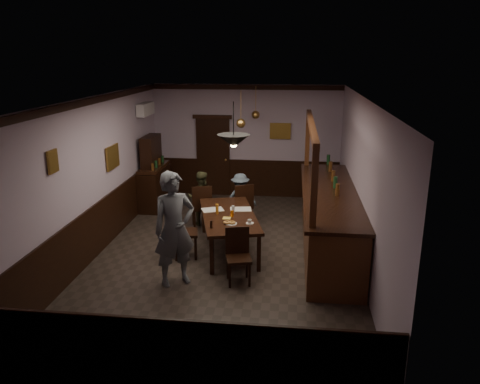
# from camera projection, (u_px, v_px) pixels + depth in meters

# --- Properties ---
(room) EXTENTS (5.01, 8.01, 3.01)m
(room) POSITION_uv_depth(u_px,v_px,m) (225.00, 180.00, 8.70)
(room) COLOR #2D2621
(room) RESTS_ON ground
(dining_table) EXTENTS (1.52, 2.38, 0.75)m
(dining_table) POSITION_uv_depth(u_px,v_px,m) (229.00, 217.00, 9.13)
(dining_table) COLOR black
(dining_table) RESTS_ON ground
(chair_far_left) EXTENTS (0.54, 0.54, 1.01)m
(chair_far_left) POSITION_uv_depth(u_px,v_px,m) (202.00, 205.00, 10.31)
(chair_far_left) COLOR black
(chair_far_left) RESTS_ON ground
(chair_far_right) EXTENTS (0.57, 0.57, 1.00)m
(chair_far_right) POSITION_uv_depth(u_px,v_px,m) (243.00, 203.00, 10.44)
(chair_far_right) COLOR black
(chair_far_right) RESTS_ON ground
(chair_near) EXTENTS (0.49, 0.49, 0.94)m
(chair_near) POSITION_uv_depth(u_px,v_px,m) (238.00, 253.00, 7.92)
(chair_near) COLOR black
(chair_near) RESTS_ON ground
(chair_side) EXTENTS (0.53, 0.53, 1.04)m
(chair_side) POSITION_uv_depth(u_px,v_px,m) (181.00, 229.00, 8.85)
(chair_side) COLOR black
(chair_side) RESTS_ON ground
(person_standing) EXTENTS (0.85, 0.79, 1.95)m
(person_standing) POSITION_uv_depth(u_px,v_px,m) (174.00, 229.00, 7.72)
(person_standing) COLOR slate
(person_standing) RESTS_ON ground
(person_seated_left) EXTENTS (0.63, 0.51, 1.24)m
(person_seated_left) POSITION_uv_depth(u_px,v_px,m) (201.00, 198.00, 10.56)
(person_seated_left) COLOR #454529
(person_seated_left) RESTS_ON ground
(person_seated_right) EXTENTS (0.82, 0.56, 1.16)m
(person_seated_right) POSITION_uv_depth(u_px,v_px,m) (240.00, 198.00, 10.69)
(person_seated_right) COLOR slate
(person_seated_right) RESTS_ON ground
(newspaper_left) EXTENTS (0.50, 0.44, 0.01)m
(newspaper_left) POSITION_uv_depth(u_px,v_px,m) (213.00, 210.00, 9.37)
(newspaper_left) COLOR silver
(newspaper_left) RESTS_ON dining_table
(newspaper_right) EXTENTS (0.46, 0.36, 0.01)m
(newspaper_right) POSITION_uv_depth(u_px,v_px,m) (241.00, 209.00, 9.39)
(newspaper_right) COLOR silver
(newspaper_right) RESTS_ON dining_table
(napkin) EXTENTS (0.18, 0.18, 0.00)m
(napkin) POSITION_uv_depth(u_px,v_px,m) (227.00, 218.00, 8.90)
(napkin) COLOR #DDBA51
(napkin) RESTS_ON dining_table
(saucer) EXTENTS (0.15, 0.15, 0.01)m
(saucer) POSITION_uv_depth(u_px,v_px,m) (250.00, 223.00, 8.61)
(saucer) COLOR white
(saucer) RESTS_ON dining_table
(coffee_cup) EXTENTS (0.10, 0.10, 0.07)m
(coffee_cup) POSITION_uv_depth(u_px,v_px,m) (250.00, 221.00, 8.58)
(coffee_cup) COLOR white
(coffee_cup) RESTS_ON saucer
(pastry_plate) EXTENTS (0.22, 0.22, 0.01)m
(pastry_plate) POSITION_uv_depth(u_px,v_px,m) (231.00, 224.00, 8.59)
(pastry_plate) COLOR white
(pastry_plate) RESTS_ON dining_table
(pastry_ring_a) EXTENTS (0.13, 0.13, 0.04)m
(pastry_ring_a) POSITION_uv_depth(u_px,v_px,m) (227.00, 222.00, 8.57)
(pastry_ring_a) COLOR #C68C47
(pastry_ring_a) RESTS_ON pastry_plate
(pastry_ring_b) EXTENTS (0.13, 0.13, 0.04)m
(pastry_ring_b) POSITION_uv_depth(u_px,v_px,m) (232.00, 223.00, 8.56)
(pastry_ring_b) COLOR #C68C47
(pastry_ring_b) RESTS_ON pastry_plate
(soda_can) EXTENTS (0.07, 0.07, 0.12)m
(soda_can) POSITION_uv_depth(u_px,v_px,m) (232.00, 214.00, 8.96)
(soda_can) COLOR orange
(soda_can) RESTS_ON dining_table
(beer_glass) EXTENTS (0.06, 0.06, 0.20)m
(beer_glass) POSITION_uv_depth(u_px,v_px,m) (217.00, 209.00, 9.10)
(beer_glass) COLOR #BF721E
(beer_glass) RESTS_ON dining_table
(water_glass) EXTENTS (0.06, 0.06, 0.15)m
(water_glass) POSITION_uv_depth(u_px,v_px,m) (233.00, 209.00, 9.15)
(water_glass) COLOR silver
(water_glass) RESTS_ON dining_table
(pepper_mill) EXTENTS (0.04, 0.04, 0.14)m
(pepper_mill) POSITION_uv_depth(u_px,v_px,m) (211.00, 224.00, 8.37)
(pepper_mill) COLOR black
(pepper_mill) RESTS_ON dining_table
(sideboard) EXTENTS (0.49, 1.37, 1.82)m
(sideboard) POSITION_uv_depth(u_px,v_px,m) (154.00, 179.00, 11.77)
(sideboard) COLOR black
(sideboard) RESTS_ON ground
(bar_counter) EXTENTS (1.05, 4.50, 2.52)m
(bar_counter) POSITION_uv_depth(u_px,v_px,m) (329.00, 218.00, 9.22)
(bar_counter) COLOR #4B2214
(bar_counter) RESTS_ON ground
(door_back) EXTENTS (0.90, 0.06, 2.10)m
(door_back) POSITION_uv_depth(u_px,v_px,m) (213.00, 157.00, 12.68)
(door_back) COLOR black
(door_back) RESTS_ON ground
(ac_unit) EXTENTS (0.20, 0.85, 0.30)m
(ac_unit) POSITION_uv_depth(u_px,v_px,m) (145.00, 109.00, 11.45)
(ac_unit) COLOR white
(ac_unit) RESTS_ON ground
(picture_left_small) EXTENTS (0.04, 0.28, 0.36)m
(picture_left_small) POSITION_uv_depth(u_px,v_px,m) (53.00, 161.00, 7.26)
(picture_left_small) COLOR olive
(picture_left_small) RESTS_ON ground
(picture_left_large) EXTENTS (0.04, 0.62, 0.48)m
(picture_left_large) POSITION_uv_depth(u_px,v_px,m) (113.00, 157.00, 9.67)
(picture_left_large) COLOR olive
(picture_left_large) RESTS_ON ground
(picture_back) EXTENTS (0.55, 0.04, 0.42)m
(picture_back) POSITION_uv_depth(u_px,v_px,m) (280.00, 131.00, 12.28)
(picture_back) COLOR olive
(picture_back) RESTS_ON ground
(pendant_iron) EXTENTS (0.56, 0.56, 0.77)m
(pendant_iron) POSITION_uv_depth(u_px,v_px,m) (234.00, 141.00, 7.90)
(pendant_iron) COLOR black
(pendant_iron) RESTS_ON ground
(pendant_brass_mid) EXTENTS (0.20, 0.20, 0.81)m
(pendant_brass_mid) POSITION_uv_depth(u_px,v_px,m) (241.00, 123.00, 10.18)
(pendant_brass_mid) COLOR #BF8C3F
(pendant_brass_mid) RESTS_ON ground
(pendant_brass_far) EXTENTS (0.20, 0.20, 0.81)m
(pendant_brass_far) POSITION_uv_depth(u_px,v_px,m) (256.00, 115.00, 11.57)
(pendant_brass_far) COLOR #BF8C3F
(pendant_brass_far) RESTS_ON ground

